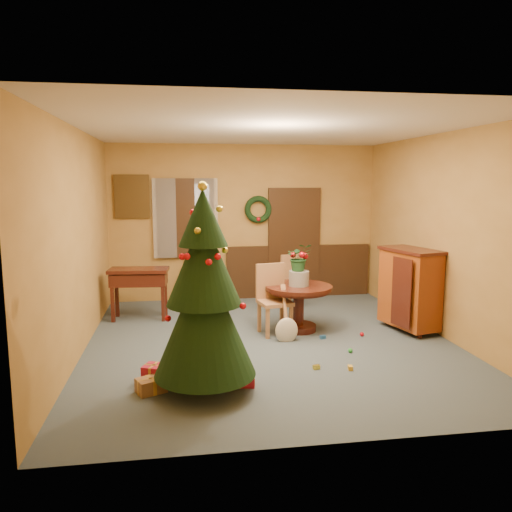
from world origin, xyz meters
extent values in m
plane|color=#394B54|center=(0.00, 0.00, 0.00)|extent=(5.50, 5.50, 0.00)
plane|color=silver|center=(0.00, 0.00, 2.90)|extent=(5.50, 5.50, 0.00)
plane|color=olive|center=(0.00, 2.75, 1.45)|extent=(5.00, 0.00, 5.00)
plane|color=olive|center=(0.00, -2.75, 1.45)|extent=(5.00, 0.00, 5.00)
plane|color=olive|center=(-2.50, 0.00, 1.45)|extent=(0.00, 5.50, 5.50)
plane|color=olive|center=(2.50, 0.00, 1.45)|extent=(0.00, 5.50, 5.50)
cube|color=black|center=(1.05, 2.71, 0.50)|extent=(2.80, 0.06, 1.00)
cube|color=black|center=(0.95, 2.70, 1.05)|extent=(1.00, 0.08, 2.10)
cube|color=white|center=(0.95, 2.73, 1.00)|extent=(0.80, 0.03, 1.90)
cube|color=black|center=(-1.10, 2.70, 1.55)|extent=(1.05, 0.08, 1.45)
cube|color=white|center=(-1.10, 2.73, 1.55)|extent=(0.88, 0.03, 1.25)
cube|color=white|center=(-1.48, 2.65, 1.55)|extent=(0.42, 0.02, 1.45)
cube|color=white|center=(-0.72, 2.65, 1.55)|extent=(0.42, 0.02, 1.45)
torus|color=black|center=(0.25, 2.67, 1.70)|extent=(0.51, 0.11, 0.51)
cube|color=#4C3819|center=(-2.05, 2.71, 1.95)|extent=(0.62, 0.05, 0.78)
cube|color=gray|center=(-2.05, 2.74, 1.95)|extent=(0.48, 0.02, 0.62)
cylinder|color=black|center=(0.52, 0.51, 0.66)|extent=(1.00, 1.00, 0.05)
cylinder|color=black|center=(0.52, 0.51, 0.61)|extent=(0.89, 0.89, 0.04)
cylinder|color=black|center=(0.52, 0.51, 0.34)|extent=(0.16, 0.16, 0.55)
cylinder|color=black|center=(0.52, 0.51, 0.04)|extent=(0.53, 0.53, 0.09)
cylinder|color=slate|center=(0.52, 0.51, 0.80)|extent=(0.30, 0.30, 0.22)
imported|color=#1E4C23|center=(0.52, 0.51, 1.11)|extent=(0.37, 0.32, 0.41)
cube|color=#A16D40|center=(0.13, 0.37, 0.47)|extent=(0.51, 0.51, 0.05)
cube|color=#A16D40|center=(0.10, 0.57, 0.76)|extent=(0.44, 0.12, 0.53)
cube|color=#A16D40|center=(0.28, 0.58, 0.23)|extent=(0.06, 0.06, 0.45)
cube|color=#A16D40|center=(-0.08, 0.52, 0.23)|extent=(0.06, 0.06, 0.45)
cube|color=#A16D40|center=(0.34, 0.23, 0.23)|extent=(0.06, 0.06, 0.45)
cube|color=#A16D40|center=(-0.01, 0.16, 0.23)|extent=(0.06, 0.06, 0.45)
cube|color=#A16D40|center=(0.63, 1.92, 0.45)|extent=(0.53, 0.53, 0.05)
cube|color=#A16D40|center=(0.69, 1.74, 0.72)|extent=(0.41, 0.17, 0.50)
cube|color=#A16D40|center=(0.52, 1.71, 0.22)|extent=(0.06, 0.06, 0.43)
cube|color=#A16D40|center=(0.85, 1.81, 0.22)|extent=(0.06, 0.06, 0.43)
cube|color=#A16D40|center=(0.42, 2.03, 0.22)|extent=(0.06, 0.06, 0.43)
cube|color=#A16D40|center=(0.74, 2.14, 0.22)|extent=(0.06, 0.06, 0.43)
cylinder|color=black|center=(-0.86, 2.01, 0.42)|extent=(0.11, 0.11, 0.85)
cylinder|color=black|center=(-0.86, 2.01, 0.86)|extent=(0.34, 0.34, 0.03)
imported|color=#19471E|center=(-0.86, 2.01, 1.06)|extent=(0.24, 0.21, 0.38)
cylinder|color=#382111|center=(-0.98, -1.50, 0.12)|extent=(0.14, 0.14, 0.23)
cone|color=black|center=(-0.98, -1.50, 0.83)|extent=(1.07, 1.07, 1.27)
cone|color=black|center=(-0.98, -1.50, 1.42)|extent=(0.78, 0.78, 0.93)
cone|color=black|center=(-0.98, -1.50, 1.86)|extent=(0.51, 0.51, 0.59)
sphere|color=gold|center=(-0.98, -1.50, 2.17)|extent=(0.10, 0.10, 0.10)
cube|color=black|center=(-1.88, 1.52, 0.80)|extent=(0.97, 0.54, 0.06)
cube|color=black|center=(-1.88, 1.52, 0.66)|extent=(0.91, 0.50, 0.20)
cube|color=black|center=(-2.28, 1.52, 0.39)|extent=(0.08, 0.33, 0.77)
cube|color=black|center=(-1.48, 1.52, 0.39)|extent=(0.08, 0.33, 0.77)
cube|color=#581C0A|center=(2.15, 0.26, 0.64)|extent=(0.66, 0.99, 1.13)
cube|color=black|center=(2.15, 0.26, 1.21)|extent=(0.73, 1.06, 0.05)
cylinder|color=black|center=(2.15, -0.13, 0.04)|extent=(0.06, 0.06, 0.08)
cylinder|color=black|center=(2.15, 0.64, 0.04)|extent=(0.06, 0.06, 0.08)
cube|color=brown|center=(-1.55, -1.44, 0.08)|extent=(0.35, 0.32, 0.15)
cube|color=#BE8C32|center=(-1.55, -1.44, 0.08)|extent=(0.28, 0.15, 0.16)
cube|color=#BE8C32|center=(-1.55, -1.44, 0.08)|extent=(0.13, 0.21, 0.16)
cube|color=maroon|center=(-1.53, -1.20, 0.11)|extent=(0.28, 0.28, 0.21)
cube|color=#BE8C32|center=(-1.53, -1.20, 0.11)|extent=(0.21, 0.11, 0.21)
cube|color=#BE8C32|center=(-1.53, -1.20, 0.11)|extent=(0.11, 0.21, 0.21)
cube|color=brown|center=(-1.05, -1.19, 0.06)|extent=(0.26, 0.21, 0.13)
cube|color=#BE8C32|center=(-1.05, -1.19, 0.06)|extent=(0.24, 0.07, 0.13)
cube|color=#BE8C32|center=(-1.05, -1.19, 0.06)|extent=(0.07, 0.17, 0.13)
cube|color=maroon|center=(-0.61, -1.42, 0.06)|extent=(0.35, 0.19, 0.12)
cube|color=#BE8C32|center=(-0.61, -1.42, 0.06)|extent=(0.34, 0.07, 0.12)
cube|color=#BE8C32|center=(-0.61, -1.42, 0.06)|extent=(0.07, 0.15, 0.12)
cube|color=#225593|center=(0.77, 0.05, 0.03)|extent=(0.09, 0.07, 0.05)
sphere|color=green|center=(0.95, -0.57, 0.03)|extent=(0.06, 0.06, 0.06)
cube|color=gold|center=(0.75, -1.15, 0.03)|extent=(0.06, 0.09, 0.05)
sphere|color=red|center=(1.36, 0.07, 0.03)|extent=(0.06, 0.06, 0.06)
cube|color=gold|center=(0.36, -1.07, 0.03)|extent=(0.09, 0.07, 0.05)
camera|label=1|loc=(-1.22, -6.57, 2.21)|focal=35.00mm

